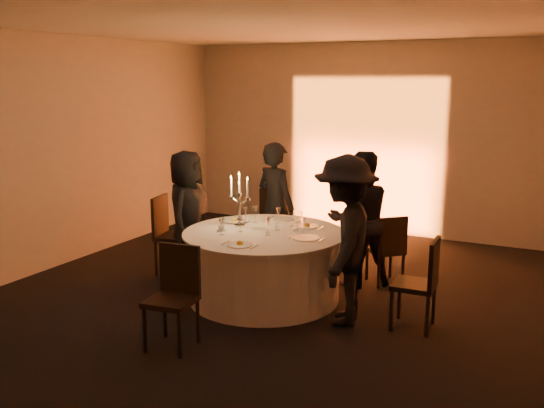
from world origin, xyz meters
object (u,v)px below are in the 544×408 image
at_px(guest_back_left, 276,206).
at_px(chair_right, 422,279).
at_px(guest_left, 187,214).
at_px(chair_back_left, 278,221).
at_px(chair_left, 169,230).
at_px(chair_back_right, 388,246).
at_px(candelabra, 239,207).
at_px(guest_right, 345,240).
at_px(chair_front, 175,290).
at_px(coffee_cup, 221,228).
at_px(guest_back_right, 360,219).
at_px(banquet_table, 264,265).

bearing_deg(guest_back_left, chair_right, 172.01).
bearing_deg(guest_left, chair_back_left, -55.17).
relative_size(chair_left, guest_back_left, 0.60).
distance_m(chair_back_right, guest_back_left, 1.54).
height_order(guest_back_left, candelabra, guest_back_left).
relative_size(chair_left, chair_back_left, 0.98).
height_order(guest_back_left, guest_right, guest_right).
bearing_deg(chair_left, chair_front, -154.43).
bearing_deg(coffee_cup, guest_left, 148.24).
height_order(chair_right, guest_back_right, guest_back_right).
distance_m(chair_right, chair_front, 2.39).
bearing_deg(guest_left, guest_right, -118.52).
relative_size(chair_back_left, guest_left, 0.64).
distance_m(guest_right, candelabra, 1.45).
bearing_deg(guest_right, chair_left, -113.49).
distance_m(banquet_table, chair_back_right, 1.55).
bearing_deg(chair_front, chair_right, 28.74).
bearing_deg(coffee_cup, chair_right, 2.65).
relative_size(chair_left, guest_left, 0.63).
relative_size(chair_left, coffee_cup, 9.01).
height_order(banquet_table, chair_front, chair_front).
bearing_deg(chair_back_right, guest_back_left, -43.37).
bearing_deg(coffee_cup, guest_back_right, 41.37).
bearing_deg(chair_back_right, chair_back_left, -50.89).
distance_m(guest_left, guest_back_right, 2.13).
xyz_separation_m(guest_back_left, guest_back_right, (1.18, -0.15, -0.02)).
relative_size(guest_back_right, coffee_cup, 14.67).
height_order(chair_right, coffee_cup, chair_right).
bearing_deg(candelabra, chair_back_left, 93.59).
bearing_deg(candelabra, guest_back_left, 90.72).
relative_size(chair_left, guest_back_right, 0.61).
xyz_separation_m(guest_left, guest_back_right, (2.05, 0.60, 0.02)).
relative_size(chair_left, candelabra, 1.56).
relative_size(guest_left, coffee_cup, 14.30).
bearing_deg(candelabra, banquet_table, -17.23).
bearing_deg(chair_left, guest_back_left, -66.73).
relative_size(chair_left, chair_back_right, 1.16).
distance_m(banquet_table, chair_back_left, 1.37).
distance_m(guest_left, guest_back_left, 1.14).
bearing_deg(guest_left, chair_left, 85.76).
distance_m(chair_back_right, guest_back_right, 0.48).
relative_size(chair_right, candelabra, 1.45).
distance_m(chair_left, candelabra, 1.22).
distance_m(chair_back_left, guest_back_left, 0.33).
bearing_deg(guest_left, chair_back_right, -87.42).
height_order(chair_front, guest_back_left, guest_back_left).
distance_m(banquet_table, coffee_cup, 0.63).
height_order(chair_back_right, guest_right, guest_right).
distance_m(chair_left, chair_front, 2.17).
bearing_deg(chair_back_left, candelabra, 110.83).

